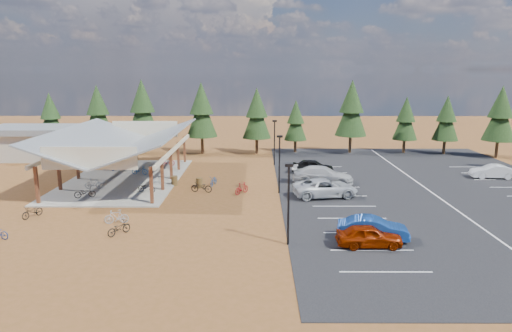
% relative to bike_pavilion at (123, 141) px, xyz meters
% --- Properties ---
extents(ground, '(140.00, 140.00, 0.00)m').
position_rel_bike_pavilion_xyz_m(ground, '(10.00, -7.00, -3.82)').
color(ground, brown).
rests_on(ground, ground).
extents(asphalt_lot, '(27.00, 44.00, 0.04)m').
position_rel_bike_pavilion_xyz_m(asphalt_lot, '(28.50, -4.00, -3.80)').
color(asphalt_lot, black).
rests_on(asphalt_lot, ground).
extents(concrete_pad, '(10.60, 18.60, 0.10)m').
position_rel_bike_pavilion_xyz_m(concrete_pad, '(0.00, 0.00, -3.77)').
color(concrete_pad, gray).
rests_on(concrete_pad, ground).
extents(bike_pavilion, '(11.65, 19.40, 4.97)m').
position_rel_bike_pavilion_xyz_m(bike_pavilion, '(0.00, 0.00, 0.00)').
color(bike_pavilion, '#4F2B16').
rests_on(bike_pavilion, concrete_pad).
extents(outbuilding, '(11.00, 7.00, 3.90)m').
position_rel_bike_pavilion_xyz_m(outbuilding, '(-14.00, 11.00, -1.80)').
color(outbuilding, '#ADA593').
rests_on(outbuilding, ground).
extents(lamp_post_0, '(0.50, 0.25, 5.14)m').
position_rel_bike_pavilion_xyz_m(lamp_post_0, '(15.00, -17.00, -0.85)').
color(lamp_post_0, black).
rests_on(lamp_post_0, ground).
extents(lamp_post_1, '(0.50, 0.25, 5.14)m').
position_rel_bike_pavilion_xyz_m(lamp_post_1, '(15.00, -5.00, -0.85)').
color(lamp_post_1, black).
rests_on(lamp_post_1, ground).
extents(lamp_post_2, '(0.50, 0.25, 5.14)m').
position_rel_bike_pavilion_xyz_m(lamp_post_2, '(15.00, 7.00, -0.85)').
color(lamp_post_2, black).
rests_on(lamp_post_2, ground).
extents(trash_bin_0, '(0.60, 0.60, 0.90)m').
position_rel_bike_pavilion_xyz_m(trash_bin_0, '(5.31, -2.27, -3.37)').
color(trash_bin_0, '#4F3A1C').
rests_on(trash_bin_0, ground).
extents(trash_bin_1, '(0.60, 0.60, 0.90)m').
position_rel_bike_pavilion_xyz_m(trash_bin_1, '(7.74, -3.02, -3.37)').
color(trash_bin_1, '#4F3A1C').
rests_on(trash_bin_1, ground).
extents(pine_0, '(3.33, 3.33, 7.76)m').
position_rel_bike_pavilion_xyz_m(pine_0, '(-14.05, 15.90, 0.91)').
color(pine_0, '#382314').
rests_on(pine_0, ground).
extents(pine_1, '(3.76, 3.76, 8.75)m').
position_rel_bike_pavilion_xyz_m(pine_1, '(-7.79, 15.88, 1.52)').
color(pine_1, '#382314').
rests_on(pine_1, ground).
extents(pine_2, '(4.08, 4.08, 9.50)m').
position_rel_bike_pavilion_xyz_m(pine_2, '(-1.67, 14.82, 1.98)').
color(pine_2, '#382314').
rests_on(pine_2, ground).
extents(pine_3, '(3.93, 3.93, 9.16)m').
position_rel_bike_pavilion_xyz_m(pine_3, '(5.96, 14.40, 1.77)').
color(pine_3, '#382314').
rests_on(pine_3, ground).
extents(pine_4, '(3.63, 3.63, 8.44)m').
position_rel_bike_pavilion_xyz_m(pine_4, '(12.99, 14.31, 1.33)').
color(pine_4, '#382314').
rests_on(pine_4, ground).
extents(pine_5, '(2.94, 2.94, 6.85)m').
position_rel_bike_pavilion_xyz_m(pine_5, '(18.03, 15.20, 0.35)').
color(pine_5, '#382314').
rests_on(pine_5, ground).
extents(pine_6, '(4.04, 4.04, 9.42)m').
position_rel_bike_pavilion_xyz_m(pine_6, '(25.13, 14.92, 1.93)').
color(pine_6, '#382314').
rests_on(pine_6, ground).
extents(pine_7, '(3.14, 3.14, 7.31)m').
position_rel_bike_pavilion_xyz_m(pine_7, '(32.17, 14.94, 0.63)').
color(pine_7, '#382314').
rests_on(pine_7, ground).
extents(pine_8, '(3.22, 3.22, 7.50)m').
position_rel_bike_pavilion_xyz_m(pine_8, '(37.06, 14.12, 0.75)').
color(pine_8, '#382314').
rests_on(pine_8, ground).
extents(pine_13, '(3.79, 3.79, 8.83)m').
position_rel_bike_pavilion_xyz_m(pine_13, '(42.52, 11.62, 1.57)').
color(pine_13, '#382314').
rests_on(pine_13, ground).
extents(bike_0, '(1.81, 1.07, 0.90)m').
position_rel_bike_pavilion_xyz_m(bike_0, '(-1.41, -6.83, -3.27)').
color(bike_0, black).
rests_on(bike_0, concrete_pad).
extents(bike_1, '(1.61, 0.55, 0.95)m').
position_rel_bike_pavilion_xyz_m(bike_1, '(-1.73, -3.85, -3.25)').
color(bike_1, '#95999D').
rests_on(bike_1, concrete_pad).
extents(bike_2, '(1.68, 0.98, 0.84)m').
position_rel_bike_pavilion_xyz_m(bike_2, '(-2.85, 3.73, -3.31)').
color(bike_2, navy).
rests_on(bike_2, concrete_pad).
extents(bike_3, '(1.82, 0.68, 1.07)m').
position_rel_bike_pavilion_xyz_m(bike_3, '(-1.35, 5.03, -3.19)').
color(bike_3, maroon).
rests_on(bike_3, concrete_pad).
extents(bike_4, '(1.74, 0.97, 0.86)m').
position_rel_bike_pavilion_xyz_m(bike_4, '(3.35, -5.02, -3.29)').
color(bike_4, black).
rests_on(bike_4, concrete_pad).
extents(bike_5, '(1.53, 0.57, 0.90)m').
position_rel_bike_pavilion_xyz_m(bike_5, '(3.62, -2.35, -3.27)').
color(bike_5, '#8F9498').
rests_on(bike_5, concrete_pad).
extents(bike_6, '(1.84, 0.97, 0.92)m').
position_rel_bike_pavilion_xyz_m(bike_6, '(1.01, 1.82, -3.26)').
color(bike_6, '#124B91').
rests_on(bike_6, concrete_pad).
extents(bike_7, '(1.79, 0.89, 1.04)m').
position_rel_bike_pavilion_xyz_m(bike_7, '(2.99, 5.91, -3.21)').
color(bike_7, maroon).
rests_on(bike_7, concrete_pad).
extents(bike_8, '(1.27, 1.86, 0.93)m').
position_rel_bike_pavilion_xyz_m(bike_8, '(-3.42, -11.80, -3.36)').
color(bike_8, black).
rests_on(bike_8, ground).
extents(bike_12, '(1.54, 1.75, 0.92)m').
position_rel_bike_pavilion_xyz_m(bike_12, '(3.98, -15.32, -3.37)').
color(bike_12, black).
rests_on(bike_12, ground).
extents(bike_13, '(1.73, 0.84, 1.00)m').
position_rel_bike_pavilion_xyz_m(bike_13, '(3.16, -13.10, -3.32)').
color(bike_13, '#95969D').
rests_on(bike_13, ground).
extents(bike_14, '(0.95, 1.84, 0.92)m').
position_rel_bike_pavilion_xyz_m(bike_14, '(8.99, -2.23, -3.36)').
color(bike_14, navy).
rests_on(bike_14, ground).
extents(bike_15, '(1.45, 1.64, 1.03)m').
position_rel_bike_pavilion_xyz_m(bike_15, '(11.72, -5.18, -3.31)').
color(bike_15, maroon).
rests_on(bike_15, ground).
extents(bike_16, '(1.98, 1.01, 0.99)m').
position_rel_bike_pavilion_xyz_m(bike_16, '(8.14, -4.71, -3.33)').
color(bike_16, black).
rests_on(bike_16, ground).
extents(car_0, '(4.01, 1.66, 1.36)m').
position_rel_bike_pavilion_xyz_m(car_0, '(19.93, -17.38, -3.10)').
color(car_0, '#781B00').
rests_on(car_0, asphalt_lot).
extents(car_1, '(4.61, 2.16, 1.46)m').
position_rel_bike_pavilion_xyz_m(car_1, '(20.46, -16.20, -3.05)').
color(car_1, navy).
rests_on(car_1, asphalt_lot).
extents(car_2, '(5.86, 3.42, 1.53)m').
position_rel_bike_pavilion_xyz_m(car_2, '(18.86, -6.20, -3.02)').
color(car_2, '#B5B9BE').
rests_on(car_2, asphalt_lot).
extents(car_3, '(6.02, 3.30, 1.65)m').
position_rel_bike_pavilion_xyz_m(car_3, '(19.29, -1.71, -2.96)').
color(car_3, '#BABABA').
rests_on(car_3, asphalt_lot).
extents(car_4, '(4.49, 2.36, 1.46)m').
position_rel_bike_pavilion_xyz_m(car_4, '(18.86, 2.76, -3.06)').
color(car_4, black).
rests_on(car_4, asphalt_lot).
extents(car_9, '(4.26, 1.83, 1.37)m').
position_rel_bike_pavilion_xyz_m(car_9, '(36.49, 0.60, -3.10)').
color(car_9, white).
rests_on(car_9, asphalt_lot).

